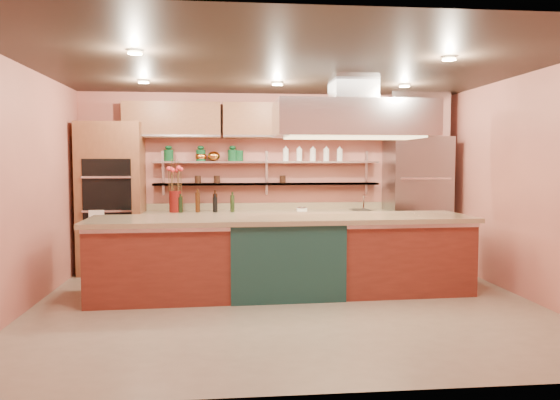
{
  "coord_description": "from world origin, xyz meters",
  "views": [
    {
      "loc": [
        -0.74,
        -6.34,
        1.7
      ],
      "look_at": [
        0.02,
        1.0,
        1.19
      ],
      "focal_mm": 35.0,
      "sensor_mm": 36.0,
      "label": 1
    }
  ],
  "objects": [
    {
      "name": "ceiling_downlights",
      "position": [
        0.0,
        0.2,
        2.77
      ],
      "size": [
        4.0,
        2.8,
        0.02
      ],
      "primitive_type": "cube",
      "color": "#FFE5A5",
      "rests_on": "ceiling"
    },
    {
      "name": "oil_bottle_cluster",
      "position": [
        -1.01,
        2.15,
        1.08
      ],
      "size": [
        0.95,
        0.4,
        0.3
      ],
      "primitive_type": "cube",
      "rotation": [
        0.0,
        0.0,
        -0.16
      ],
      "color": "black",
      "rests_on": "back_counter"
    },
    {
      "name": "upper_cabinets",
      "position": [
        0.0,
        2.32,
        2.35
      ],
      "size": [
        4.6,
        0.36,
        0.55
      ],
      "primitive_type": "cube",
      "color": "brown",
      "rests_on": "wall_back"
    },
    {
      "name": "ceiling",
      "position": [
        0.0,
        0.0,
        2.8
      ],
      "size": [
        6.0,
        5.0,
        0.02
      ],
      "primitive_type": "cube",
      "color": "black",
      "rests_on": "wall_back"
    },
    {
      "name": "wall_right",
      "position": [
        3.0,
        0.0,
        1.4
      ],
      "size": [
        0.04,
        5.0,
        2.8
      ],
      "primitive_type": "cube",
      "color": "#C06C5B",
      "rests_on": "floor"
    },
    {
      "name": "kitchen_scale",
      "position": [
        0.48,
        2.15,
        0.97
      ],
      "size": [
        0.18,
        0.15,
        0.09
      ],
      "primitive_type": "cube",
      "rotation": [
        0.0,
        0.0,
        0.22
      ],
      "color": "white",
      "rests_on": "back_counter"
    },
    {
      "name": "back_counter",
      "position": [
        -0.05,
        2.2,
        0.47
      ],
      "size": [
        3.84,
        0.64,
        0.93
      ],
      "primitive_type": "cube",
      "color": "tan",
      "rests_on": "floor"
    },
    {
      "name": "wall_back",
      "position": [
        0.0,
        2.5,
        1.4
      ],
      "size": [
        6.0,
        0.04,
        2.8
      ],
      "primitive_type": "cube",
      "color": "#C06C5B",
      "rests_on": "floor"
    },
    {
      "name": "bar_faucet",
      "position": [
        1.5,
        2.25,
        1.05
      ],
      "size": [
        0.04,
        0.04,
        0.24
      ],
      "primitive_type": "cylinder",
      "rotation": [
        0.0,
        0.0,
        -0.16
      ],
      "color": "silver",
      "rests_on": "back_counter"
    },
    {
      "name": "island",
      "position": [
        0.01,
        0.58,
        0.5
      ],
      "size": [
        4.84,
        1.21,
        1.0
      ],
      "primitive_type": "cube",
      "rotation": [
        0.0,
        0.0,
        0.03
      ],
      "color": "maroon",
      "rests_on": "floor"
    },
    {
      "name": "oven_stack",
      "position": [
        -2.45,
        2.18,
        1.15
      ],
      "size": [
        0.95,
        0.64,
        2.3
      ],
      "primitive_type": "cube",
      "color": "brown",
      "rests_on": "floor"
    },
    {
      "name": "range_hood",
      "position": [
        0.91,
        0.58,
        2.25
      ],
      "size": [
        2.0,
        1.0,
        0.45
      ],
      "primitive_type": "cube",
      "color": "silver",
      "rests_on": "ceiling"
    },
    {
      "name": "floor",
      "position": [
        0.0,
        0.0,
        -0.01
      ],
      "size": [
        6.0,
        5.0,
        0.02
      ],
      "primitive_type": "cube",
      "color": "gray",
      "rests_on": "ground"
    },
    {
      "name": "copper_kettle",
      "position": [
        -0.9,
        2.37,
        1.79
      ],
      "size": [
        0.21,
        0.21,
        0.16
      ],
      "primitive_type": "ellipsoid",
      "rotation": [
        0.0,
        0.0,
        0.07
      ],
      "color": "#C8742E",
      "rests_on": "wall_shelf_upper"
    },
    {
      "name": "refrigerator",
      "position": [
        2.35,
        2.14,
        1.05
      ],
      "size": [
        0.95,
        0.72,
        2.1
      ],
      "primitive_type": "cube",
      "color": "gray",
      "rests_on": "floor"
    },
    {
      "name": "wall_front",
      "position": [
        0.0,
        -2.5,
        1.4
      ],
      "size": [
        6.0,
        0.04,
        2.8
      ],
      "primitive_type": "cube",
      "color": "#C06C5B",
      "rests_on": "floor"
    },
    {
      "name": "green_canister",
      "position": [
        -0.5,
        2.37,
        1.8
      ],
      "size": [
        0.17,
        0.17,
        0.17
      ],
      "primitive_type": "cylinder",
      "rotation": [
        0.0,
        0.0,
        0.2
      ],
      "color": "#0D3F1E",
      "rests_on": "wall_shelf_upper"
    },
    {
      "name": "wall_shelf_upper",
      "position": [
        -0.05,
        2.37,
        1.7
      ],
      "size": [
        3.6,
        0.26,
        0.03
      ],
      "primitive_type": "cube",
      "color": "silver",
      "rests_on": "wall_back"
    },
    {
      "name": "flower_vase",
      "position": [
        -1.49,
        2.15,
        1.09
      ],
      "size": [
        0.24,
        0.24,
        0.33
      ],
      "primitive_type": "cylinder",
      "rotation": [
        0.0,
        0.0,
        -0.41
      ],
      "color": "#5C100D",
      "rests_on": "back_counter"
    },
    {
      "name": "wall_left",
      "position": [
        -3.0,
        0.0,
        1.4
      ],
      "size": [
        0.04,
        5.0,
        2.8
      ],
      "primitive_type": "cube",
      "color": "#C06C5B",
      "rests_on": "floor"
    },
    {
      "name": "wall_shelf_lower",
      "position": [
        -0.05,
        2.37,
        1.35
      ],
      "size": [
        3.6,
        0.26,
        0.03
      ],
      "primitive_type": "cube",
      "color": "silver",
      "rests_on": "wall_back"
    }
  ]
}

